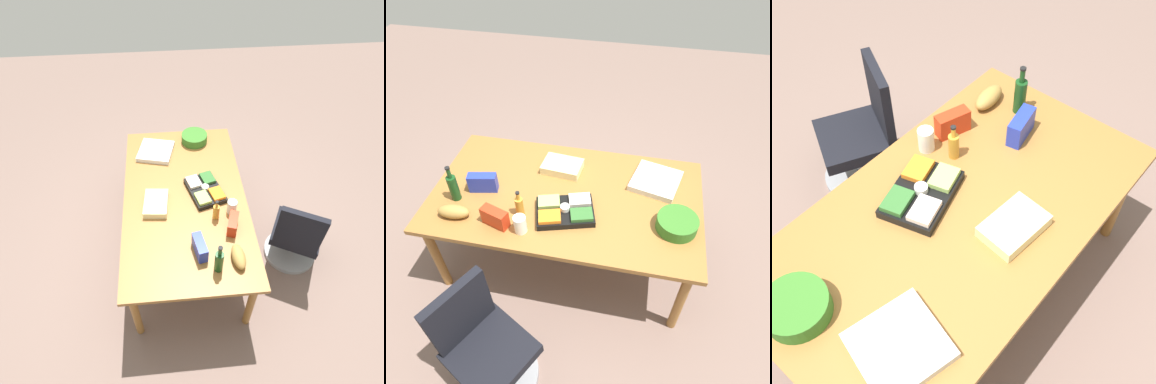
# 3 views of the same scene
# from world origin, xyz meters

# --- Properties ---
(ground_plane) EXTENTS (10.00, 10.00, 0.00)m
(ground_plane) POSITION_xyz_m (0.00, 0.00, 0.00)
(ground_plane) COLOR #765F56
(conference_table) EXTENTS (2.11, 1.19, 0.79)m
(conference_table) POSITION_xyz_m (0.00, 0.00, 0.72)
(conference_table) COLOR #93612D
(conference_table) RESTS_ON ground
(office_chair) EXTENTS (0.65, 0.65, 0.93)m
(office_chair) POSITION_xyz_m (-0.29, -1.12, 0.35)
(office_chair) COLOR gray
(office_chair) RESTS_ON ground
(sheet_cake) EXTENTS (0.34, 0.25, 0.07)m
(sheet_cake) POSITION_xyz_m (-0.10, 0.28, 0.83)
(sheet_cake) COLOR beige
(sheet_cake) RESTS_ON conference_table
(pizza_box) EXTENTS (0.44, 0.44, 0.05)m
(pizza_box) POSITION_xyz_m (0.68, 0.27, 0.82)
(pizza_box) COLOR silver
(pizza_box) RESTS_ON conference_table
(bread_loaf) EXTENTS (0.25, 0.13, 0.10)m
(bread_loaf) POSITION_xyz_m (-0.75, -0.39, 0.84)
(bread_loaf) COLOR #A37A39
(bread_loaf) RESTS_ON conference_table
(chip_bag_blue) EXTENTS (0.23, 0.12, 0.15)m
(chip_bag_blue) POSITION_xyz_m (-0.65, -0.08, 0.87)
(chip_bag_blue) COLOR #2134AE
(chip_bag_blue) RESTS_ON conference_table
(mayo_jar) EXTENTS (0.10, 0.10, 0.14)m
(mayo_jar) POSITION_xyz_m (-0.23, -0.42, 0.86)
(mayo_jar) COLOR white
(mayo_jar) RESTS_ON conference_table
(veggie_tray) EXTENTS (0.49, 0.41, 0.09)m
(veggie_tray) POSITION_xyz_m (0.04, -0.21, 0.83)
(veggie_tray) COLOR black
(veggie_tray) RESTS_ON conference_table
(wine_bottle) EXTENTS (0.08, 0.08, 0.31)m
(wine_bottle) POSITION_xyz_m (-0.82, -0.21, 0.91)
(wine_bottle) COLOR #143F18
(wine_bottle) RESTS_ON conference_table
(dressing_bottle) EXTENTS (0.06, 0.06, 0.22)m
(dressing_bottle) POSITION_xyz_m (-0.29, -0.27, 0.88)
(dressing_bottle) COLOR #C6872A
(dressing_bottle) RESTS_ON conference_table
(chip_bag_red) EXTENTS (0.21, 0.14, 0.14)m
(chip_bag_red) POSITION_xyz_m (-0.43, -0.40, 0.86)
(chip_bag_red) COLOR red
(chip_bag_red) RESTS_ON conference_table
(salad_bowl) EXTENTS (0.35, 0.35, 0.10)m
(salad_bowl) POSITION_xyz_m (0.85, -0.18, 0.84)
(salad_bowl) COLOR #326D23
(salad_bowl) RESTS_ON conference_table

